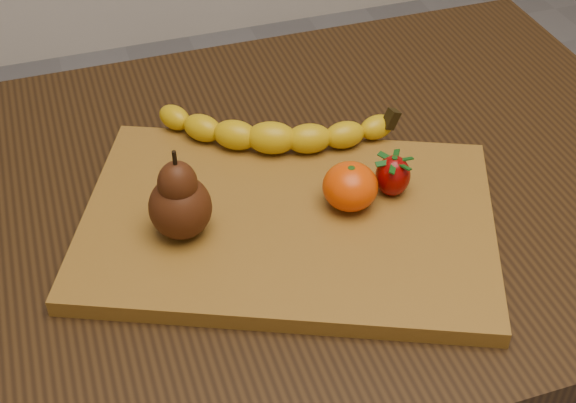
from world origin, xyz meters
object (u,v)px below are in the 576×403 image
object	(u,v)px
table	(288,248)
pear	(179,193)
cutting_board	(288,222)
mandarin	(350,186)

from	to	relation	value
table	pear	world-z (taller)	pear
table	cutting_board	world-z (taller)	cutting_board
table	pear	bearing A→B (deg)	-158.19
cutting_board	pear	xyz separation A→B (m)	(-0.12, 0.01, 0.06)
pear	mandarin	size ratio (longest dim) A/B	1.70
cutting_board	mandarin	bearing A→B (deg)	20.13
table	pear	size ratio (longest dim) A/B	9.54
mandarin	table	bearing A→B (deg)	124.32
pear	table	bearing A→B (deg)	21.81
table	mandarin	world-z (taller)	mandarin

